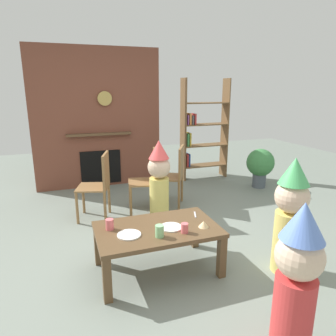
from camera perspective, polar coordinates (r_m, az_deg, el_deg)
The scene contains 18 objects.
ground_plane at distance 3.51m, azimuth -0.14°, elevation -14.74°, with size 12.00×12.00×0.00m, color gray.
brick_fireplace_feature at distance 5.54m, azimuth -12.97°, elevation 8.83°, with size 2.20×0.28×2.40m.
bookshelf at distance 5.92m, azimuth 6.22°, elevation 6.55°, with size 0.90×0.28×1.90m.
coffee_table at distance 2.97m, azimuth -1.98°, elevation -12.15°, with size 1.15×0.69×0.45m.
paper_cup_near_left at distance 2.83m, azimuth 3.12°, elevation -11.10°, with size 0.07×0.07×0.09m, color #E5666B.
paper_cup_near_right at distance 2.75m, azimuth -1.59°, elevation -11.66°, with size 0.08×0.08×0.11m, color #8CD18C.
paper_cup_center at distance 2.93m, azimuth -10.81°, elevation -10.27°, with size 0.07×0.07×0.10m, color #E5666B.
paper_plate_front at distance 2.81m, azimuth -7.26°, elevation -12.23°, with size 0.21×0.21×0.01m, color white.
paper_plate_rear at distance 2.93m, azimuth 0.55°, elevation -10.96°, with size 0.21×0.21×0.01m, color white.
birthday_cake_slice at distance 2.95m, azimuth 6.64°, elevation -10.31°, with size 0.10×0.10×0.06m, color #EAC68C.
table_fork at distance 3.22m, azimuth 5.07°, elevation -8.63°, with size 0.15×0.02×0.01m, color silver.
child_with_cone_hat at distance 2.18m, azimuth 22.84°, elevation -18.44°, with size 0.30×0.30×1.08m.
child_in_pink at distance 3.09m, azimuth 21.81°, elevation -7.83°, with size 0.31×0.31×1.13m.
child_by_the_chairs at distance 4.02m, azimuth -1.67°, elevation -1.98°, with size 0.30×0.30×1.08m.
dining_chair_left at distance 4.17m, azimuth -12.65°, elevation -2.57°, with size 0.50×0.50×0.90m.
dining_chair_middle at distance 4.31m, azimuth -3.52°, elevation -1.68°, with size 0.47×0.47×0.90m.
dining_chair_right at distance 4.52m, azimuth 1.27°, elevation -0.85°, with size 0.54×0.54×0.90m.
potted_plant_tall at distance 5.63m, azimuth 16.80°, elevation 0.64°, with size 0.48×0.48×0.69m.
Camera 1 is at (-1.01, -2.88, 1.72)m, focal length 32.73 mm.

